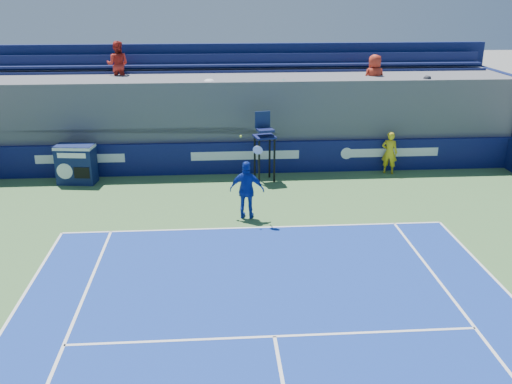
{
  "coord_description": "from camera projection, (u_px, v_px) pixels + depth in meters",
  "views": [
    {
      "loc": [
        -1.07,
        -3.24,
        6.55
      ],
      "look_at": [
        0.0,
        11.5,
        1.25
      ],
      "focal_mm": 40.0,
      "sensor_mm": 36.0,
      "label": 1
    }
  ],
  "objects": [
    {
      "name": "stadium_seating",
      "position": [
        242.0,
        113.0,
        22.68
      ],
      "size": [
        21.0,
        4.05,
        4.66
      ],
      "color": "#505055",
      "rests_on": "ground"
    },
    {
      "name": "tennis_player",
      "position": [
        247.0,
        190.0,
        16.91
      ],
      "size": [
        1.1,
        0.63,
        2.57
      ],
      "color": "#132FA2",
      "rests_on": "apron"
    },
    {
      "name": "back_hoarding",
      "position": [
        245.0,
        158.0,
        21.18
      ],
      "size": [
        20.4,
        0.21,
        1.2
      ],
      "color": "#0D124C",
      "rests_on": "ground"
    },
    {
      "name": "ball_person",
      "position": [
        389.0,
        153.0,
        21.08
      ],
      "size": [
        0.68,
        0.58,
        1.59
      ],
      "primitive_type": "imported",
      "rotation": [
        0.0,
        0.0,
        2.73
      ],
      "color": "yellow",
      "rests_on": "apron"
    },
    {
      "name": "match_clock",
      "position": [
        76.0,
        163.0,
        20.04
      ],
      "size": [
        1.4,
        0.88,
        1.4
      ],
      "color": "#0E1946",
      "rests_on": "ground"
    },
    {
      "name": "umpire_chair",
      "position": [
        264.0,
        139.0,
        20.07
      ],
      "size": [
        0.83,
        0.83,
        2.48
      ],
      "color": "black",
      "rests_on": "ground"
    }
  ]
}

